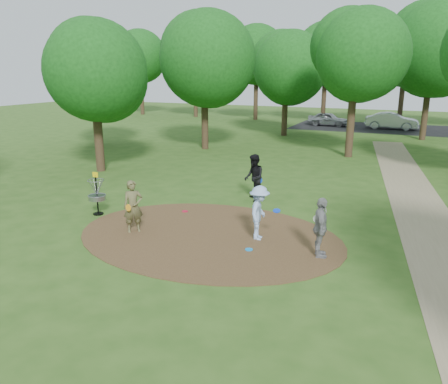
% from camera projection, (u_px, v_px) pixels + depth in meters
% --- Properties ---
extents(ground, '(100.00, 100.00, 0.00)m').
position_uv_depth(ground, '(208.00, 236.00, 13.53)').
color(ground, '#2D5119').
rests_on(ground, ground).
extents(dirt_clearing, '(8.40, 8.40, 0.02)m').
position_uv_depth(dirt_clearing, '(208.00, 235.00, 13.53)').
color(dirt_clearing, '#47301C').
rests_on(dirt_clearing, ground).
extents(footpath, '(7.55, 39.89, 0.01)m').
position_uv_depth(footpath, '(438.00, 245.00, 12.77)').
color(footpath, '#8C7A5B').
rests_on(footpath, ground).
extents(parking_lot, '(14.00, 8.00, 0.01)m').
position_uv_depth(parking_lot, '(374.00, 128.00, 39.20)').
color(parking_lot, black).
rests_on(parking_lot, ground).
extents(player_observer_with_disc, '(0.72, 0.71, 1.67)m').
position_uv_depth(player_observer_with_disc, '(133.00, 207.00, 13.64)').
color(player_observer_with_disc, brown).
rests_on(player_observer_with_disc, ground).
extents(player_throwing_with_disc, '(1.04, 1.15, 1.67)m').
position_uv_depth(player_throwing_with_disc, '(259.00, 213.00, 13.04)').
color(player_throwing_with_disc, '#9CB9E8').
rests_on(player_throwing_with_disc, ground).
extents(player_walking_with_disc, '(1.05, 1.12, 1.84)m').
position_uv_depth(player_walking_with_disc, '(254.00, 178.00, 16.97)').
color(player_walking_with_disc, black).
rests_on(player_walking_with_disc, ground).
extents(player_waiting_with_disc, '(0.68, 1.07, 1.69)m').
position_uv_depth(player_waiting_with_disc, '(320.00, 228.00, 11.78)').
color(player_waiting_with_disc, gray).
rests_on(player_waiting_with_disc, ground).
extents(disc_ground_blue, '(0.22, 0.22, 0.02)m').
position_uv_depth(disc_ground_blue, '(249.00, 249.00, 12.41)').
color(disc_ground_blue, '#0D8AE7').
rests_on(disc_ground_blue, dirt_clearing).
extents(disc_ground_red, '(0.22, 0.22, 0.02)m').
position_uv_depth(disc_ground_red, '(185.00, 211.00, 15.78)').
color(disc_ground_red, red).
rests_on(disc_ground_red, dirt_clearing).
extents(car_left, '(3.71, 1.66, 1.24)m').
position_uv_depth(car_left, '(328.00, 119.00, 40.34)').
color(car_left, '#9EA1A6').
rests_on(car_left, ground).
extents(car_right, '(4.39, 1.55, 1.44)m').
position_uv_depth(car_right, '(392.00, 121.00, 37.93)').
color(car_right, '#B6BBBF').
rests_on(car_right, ground).
extents(disc_golf_basket, '(0.63, 0.63, 1.54)m').
position_uv_depth(disc_golf_basket, '(97.00, 191.00, 15.31)').
color(disc_golf_basket, black).
rests_on(disc_golf_basket, ground).
extents(tree_ring, '(36.88, 45.76, 9.62)m').
position_uv_depth(tree_ring, '(354.00, 62.00, 19.70)').
color(tree_ring, '#332316').
rests_on(tree_ring, ground).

